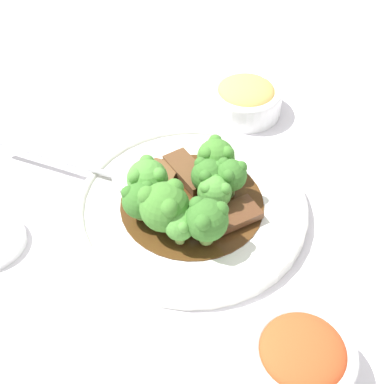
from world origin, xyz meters
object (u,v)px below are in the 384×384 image
at_px(side_bowl_kimchi, 301,358).
at_px(broccoli_floret_0, 180,225).
at_px(main_plate, 192,206).
at_px(broccoli_floret_5, 207,220).
at_px(beef_strip_2, 188,171).
at_px(beef_strip_4, 161,176).
at_px(beef_strip_3, 167,201).
at_px(broccoli_floret_1, 215,192).
at_px(broccoli_floret_2, 231,175).
at_px(broccoli_floret_3, 140,200).
at_px(broccoli_floret_8, 208,175).
at_px(beef_strip_0, 235,214).
at_px(broccoli_floret_6, 164,206).
at_px(broccoli_floret_7, 147,179).
at_px(side_bowl_appetizer, 246,98).
at_px(serving_spoon, 126,178).
at_px(broccoli_floret_4, 216,157).
at_px(beef_strip_1, 195,215).

bearing_deg(side_bowl_kimchi, broccoli_floret_0, 75.35).
bearing_deg(main_plate, broccoli_floret_5, -128.08).
bearing_deg(beef_strip_2, beef_strip_4, 139.35).
distance_m(beef_strip_3, broccoli_floret_1, 0.06).
bearing_deg(broccoli_floret_2, broccoli_floret_3, 146.23).
xyz_separation_m(broccoli_floret_3, broccoli_floret_8, (0.08, -0.04, 0.00)).
distance_m(beef_strip_3, side_bowl_kimchi, 0.23).
relative_size(beef_strip_0, broccoli_floret_2, 1.29).
relative_size(broccoli_floret_2, broccoli_floret_6, 0.84).
relative_size(beef_strip_0, broccoli_floret_1, 1.52).
xyz_separation_m(main_plate, beef_strip_0, (0.01, -0.05, 0.01)).
bearing_deg(beef_strip_2, beef_strip_0, -105.08).
distance_m(broccoli_floret_1, broccoli_floret_7, 0.08).
xyz_separation_m(main_plate, side_bowl_appetizer, (0.20, 0.06, 0.01)).
distance_m(beef_strip_3, broccoli_floret_7, 0.03).
bearing_deg(broccoli_floret_6, broccoli_floret_8, -5.77).
xyz_separation_m(serving_spoon, side_bowl_kimchi, (-0.08, -0.28, 0.00)).
distance_m(broccoli_floret_7, broccoli_floret_8, 0.07).
bearing_deg(broccoli_floret_6, broccoli_floret_4, 2.49).
distance_m(broccoli_floret_0, broccoli_floret_5, 0.03).
height_order(broccoli_floret_1, side_bowl_appetizer, broccoli_floret_1).
xyz_separation_m(beef_strip_0, beef_strip_4, (-0.00, 0.11, -0.00)).
bearing_deg(side_bowl_appetizer, main_plate, -164.35).
height_order(beef_strip_0, beef_strip_3, beef_strip_3).
bearing_deg(beef_strip_3, broccoli_floret_1, -53.85).
bearing_deg(broccoli_floret_4, side_bowl_kimchi, -127.25).
bearing_deg(main_plate, beef_strip_4, 82.51).
relative_size(beef_strip_1, broccoli_floret_0, 1.62).
relative_size(beef_strip_0, broccoli_floret_0, 1.54).
height_order(beef_strip_4, broccoli_floret_7, broccoli_floret_7).
bearing_deg(broccoli_floret_5, beef_strip_1, 58.58).
distance_m(beef_strip_4, broccoli_floret_6, 0.08).
relative_size(broccoli_floret_4, side_bowl_kimchi, 0.49).
height_order(main_plate, side_bowl_kimchi, side_bowl_kimchi).
bearing_deg(broccoli_floret_0, side_bowl_appetizer, 17.72).
xyz_separation_m(broccoli_floret_2, serving_spoon, (-0.06, 0.11, -0.03)).
bearing_deg(broccoli_floret_0, broccoli_floret_8, 13.97).
bearing_deg(broccoli_floret_8, beef_strip_3, 151.68).
bearing_deg(side_bowl_kimchi, broccoli_floret_8, 57.32).
bearing_deg(beef_strip_1, broccoli_floret_3, 123.35).
xyz_separation_m(beef_strip_1, side_bowl_kimchi, (-0.08, -0.18, 0.00)).
relative_size(main_plate, side_bowl_appetizer, 2.69).
xyz_separation_m(broccoli_floret_5, serving_spoon, (0.02, 0.13, -0.03)).
xyz_separation_m(broccoli_floret_5, broccoli_floret_6, (-0.01, 0.05, -0.00)).
relative_size(serving_spoon, side_bowl_appetizer, 2.32).
bearing_deg(side_bowl_appetizer, beef_strip_1, -161.04).
height_order(broccoli_floret_3, serving_spoon, broccoli_floret_3).
bearing_deg(beef_strip_4, beef_strip_3, -131.14).
bearing_deg(broccoli_floret_3, broccoli_floret_6, -80.57).
height_order(broccoli_floret_4, broccoli_floret_5, broccoli_floret_5).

